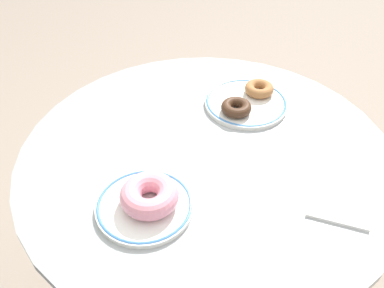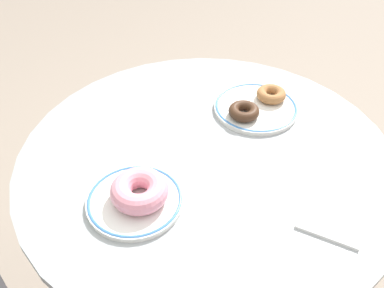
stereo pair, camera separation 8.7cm
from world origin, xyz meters
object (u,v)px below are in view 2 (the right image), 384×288
object	(u,v)px
donut_pink_frosted	(139,190)
plate_right	(256,108)
cafe_table	(205,218)
donut_chocolate	(244,111)
paper_napkin	(333,216)
donut_cinnamon	(271,94)
plate_left	(135,200)

from	to	relation	value
donut_pink_frosted	plate_right	bearing A→B (deg)	2.47
donut_pink_frosted	cafe_table	bearing A→B (deg)	-0.78
donut_pink_frosted	donut_chocolate	world-z (taller)	donut_pink_frosted
paper_napkin	donut_cinnamon	bearing A→B (deg)	53.60
cafe_table	plate_right	size ratio (longest dim) A/B	4.01
plate_left	donut_chocolate	world-z (taller)	donut_chocolate
donut_pink_frosted	plate_left	bearing A→B (deg)	154.18
plate_left	donut_pink_frosted	bearing A→B (deg)	-25.82
plate_right	donut_chocolate	size ratio (longest dim) A/B	2.81
cafe_table	plate_right	world-z (taller)	plate_right
donut_pink_frosted	donut_chocolate	size ratio (longest dim) A/B	1.53
cafe_table	donut_pink_frosted	distance (m)	0.31
plate_right	donut_chocolate	distance (m)	0.05
plate_right	donut_cinnamon	world-z (taller)	donut_cinnamon
donut_pink_frosted	donut_chocolate	distance (m)	0.33
cafe_table	donut_chocolate	bearing A→B (deg)	6.82
plate_right	plate_left	bearing A→B (deg)	-178.18
plate_left	donut_cinnamon	world-z (taller)	donut_cinnamon
plate_left	paper_napkin	xyz separation A→B (m)	(0.22, -0.28, -0.00)
donut_cinnamon	donut_chocolate	bearing A→B (deg)	176.77
plate_right	donut_pink_frosted	size ratio (longest dim) A/B	1.84
plate_right	donut_pink_frosted	xyz separation A→B (m)	(-0.38, -0.02, 0.03)
plate_left	donut_cinnamon	size ratio (longest dim) A/B	2.56
donut_cinnamon	donut_pink_frosted	bearing A→B (deg)	-178.78
plate_right	donut_chocolate	xyz separation A→B (m)	(-0.05, -0.00, 0.02)
cafe_table	donut_cinnamon	size ratio (longest dim) A/B	11.30
cafe_table	plate_left	xyz separation A→B (m)	(-0.19, 0.01, 0.22)
cafe_table	plate_right	bearing A→B (deg)	5.56
plate_left	donut_chocolate	size ratio (longest dim) A/B	2.56
plate_right	paper_napkin	size ratio (longest dim) A/B	1.78
donut_chocolate	plate_right	bearing A→B (deg)	1.88
cafe_table	donut_pink_frosted	bearing A→B (deg)	179.22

